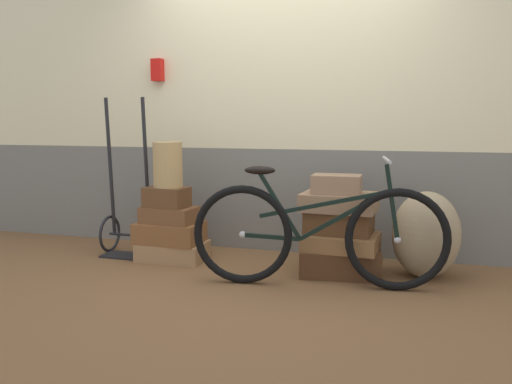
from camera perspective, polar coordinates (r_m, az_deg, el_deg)
name	(u,v)px	position (r m, az deg, el deg)	size (l,w,h in m)	color
ground	(261,278)	(4.07, 0.58, -9.38)	(8.79, 5.20, 0.06)	brown
station_building	(289,81)	(4.71, 3.64, 11.96)	(6.79, 0.74, 3.01)	slate
suitcase_0	(173,251)	(4.52, -9.03, -6.35)	(0.55, 0.38, 0.15)	#9E754C
suitcase_1	(170,232)	(4.49, -9.36, -4.35)	(0.53, 0.37, 0.17)	brown
suitcase_2	(169,215)	(4.44, -9.40, -2.47)	(0.45, 0.28, 0.13)	brown
suitcase_3	(167,197)	(4.42, -9.70, -0.56)	(0.35, 0.23, 0.17)	brown
suitcase_4	(340,261)	(4.12, 9.18, -7.38)	(0.60, 0.46, 0.20)	#4C2D19
suitcase_5	(341,242)	(4.04, 9.25, -5.35)	(0.55, 0.42, 0.12)	olive
suitcase_6	(339,222)	(4.06, 9.06, -3.20)	(0.49, 0.36, 0.17)	brown
suitcase_7	(339,202)	(4.03, 9.08, -1.06)	(0.55, 0.42, 0.13)	#937051
suitcase_8	(337,184)	(3.98, 8.77, 0.84)	(0.36, 0.24, 0.14)	#937051
wicker_basket	(168,165)	(4.40, -9.58, 2.96)	(0.24, 0.24, 0.37)	tan
luggage_trolley	(129,221)	(4.74, -13.66, -3.08)	(0.44, 0.39, 1.37)	black
burlap_sack	(426,235)	(4.11, 18.02, -4.46)	(0.50, 0.42, 0.65)	#9E8966
bicycle	(318,235)	(3.71, 6.72, -4.64)	(1.79, 0.46, 0.92)	black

